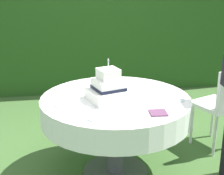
{
  "coord_description": "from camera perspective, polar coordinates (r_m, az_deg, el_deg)",
  "views": [
    {
      "loc": [
        -0.47,
        -2.69,
        1.73
      ],
      "look_at": [
        -0.03,
        -0.02,
        0.84
      ],
      "focal_mm": 53.87,
      "sensor_mm": 36.0,
      "label": 1
    }
  ],
  "objects": [
    {
      "name": "ground_plane",
      "position": [
        3.23,
        0.56,
        -14.1
      ],
      "size": [
        20.0,
        20.0,
        0.0
      ],
      "primitive_type": "plane",
      "color": "#3D602D"
    },
    {
      "name": "cake_table",
      "position": [
        2.95,
        0.59,
        -3.81
      ],
      "size": [
        1.3,
        1.3,
        0.74
      ],
      "color": "#4C4C51",
      "rests_on": "ground_plane"
    },
    {
      "name": "wedding_cake",
      "position": [
        2.82,
        -0.6,
        -0.18
      ],
      "size": [
        0.4,
        0.4,
        0.36
      ],
      "color": "white",
      "rests_on": "cake_table"
    },
    {
      "name": "serving_plate_near",
      "position": [
        2.47,
        -2.89,
        -5.28
      ],
      "size": [
        0.12,
        0.12,
        0.01
      ],
      "primitive_type": "cylinder",
      "color": "white",
      "rests_on": "cake_table"
    },
    {
      "name": "serving_plate_far",
      "position": [
        2.75,
        -8.55,
        -2.99
      ],
      "size": [
        0.11,
        0.11,
        0.01
      ],
      "primitive_type": "cylinder",
      "color": "white",
      "rests_on": "cake_table"
    },
    {
      "name": "serving_plate_left",
      "position": [
        3.27,
        -4.45,
        0.64
      ],
      "size": [
        0.14,
        0.14,
        0.01
      ],
      "primitive_type": "cylinder",
      "color": "white",
      "rests_on": "cake_table"
    },
    {
      "name": "serving_plate_right",
      "position": [
        2.89,
        11.09,
        -2.04
      ],
      "size": [
        0.12,
        0.12,
        0.01
      ],
      "primitive_type": "cylinder",
      "color": "white",
      "rests_on": "cake_table"
    },
    {
      "name": "napkin_stack",
      "position": [
        2.59,
        7.84,
        -4.28
      ],
      "size": [
        0.14,
        0.14,
        0.01
      ],
      "primitive_type": "cube",
      "rotation": [
        0.0,
        0.0,
        -0.07
      ],
      "color": "#603856",
      "rests_on": "cake_table"
    },
    {
      "name": "garden_chair",
      "position": [
        3.58,
        18.27,
        -2.13
      ],
      "size": [
        0.52,
        0.52,
        0.89
      ],
      "color": "white",
      "rests_on": "ground_plane"
    }
  ]
}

